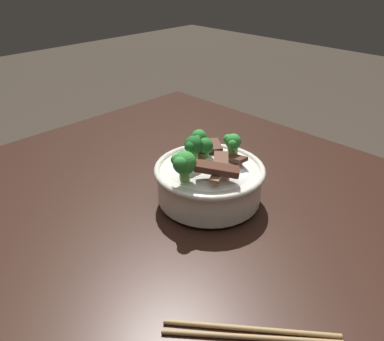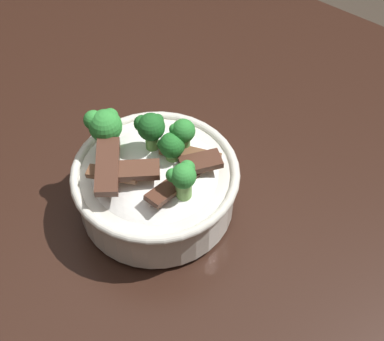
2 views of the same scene
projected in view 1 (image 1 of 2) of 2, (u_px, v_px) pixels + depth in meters
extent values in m
cube|color=black|center=(200.00, 227.00, 0.74)|extent=(1.15, 0.97, 0.05)
cube|color=black|center=(179.00, 202.00, 1.48)|extent=(0.07, 0.07, 0.72)
cylinder|color=silver|center=(209.00, 199.00, 0.77)|extent=(0.09, 0.09, 0.01)
cylinder|color=silver|center=(209.00, 183.00, 0.75)|extent=(0.20, 0.20, 0.06)
torus|color=silver|center=(210.00, 169.00, 0.74)|extent=(0.21, 0.21, 0.01)
ellipsoid|color=white|center=(209.00, 174.00, 0.74)|extent=(0.17, 0.17, 0.05)
cube|color=brown|center=(219.00, 172.00, 0.68)|extent=(0.04, 0.07, 0.01)
cube|color=#563323|center=(221.00, 163.00, 0.69)|extent=(0.07, 0.07, 0.01)
cube|color=#4C2B1E|center=(229.00, 157.00, 0.74)|extent=(0.08, 0.03, 0.02)
cube|color=brown|center=(206.00, 148.00, 0.77)|extent=(0.05, 0.08, 0.01)
cube|color=#4C2B1E|center=(214.00, 145.00, 0.77)|extent=(0.06, 0.05, 0.01)
cube|color=#4C2B1E|center=(217.00, 169.00, 0.67)|extent=(0.08, 0.07, 0.02)
cylinder|color=#7AB256|center=(185.00, 175.00, 0.68)|extent=(0.02, 0.02, 0.02)
sphere|color=green|center=(184.00, 163.00, 0.67)|extent=(0.04, 0.04, 0.04)
sphere|color=green|center=(177.00, 160.00, 0.67)|extent=(0.02, 0.02, 0.02)
sphere|color=green|center=(180.00, 164.00, 0.65)|extent=(0.03, 0.03, 0.03)
cylinder|color=#7AB256|center=(205.00, 155.00, 0.75)|extent=(0.02, 0.02, 0.02)
sphere|color=#237028|center=(205.00, 146.00, 0.74)|extent=(0.03, 0.03, 0.03)
sphere|color=#237028|center=(201.00, 142.00, 0.74)|extent=(0.02, 0.02, 0.02)
sphere|color=#237028|center=(203.00, 149.00, 0.73)|extent=(0.01, 0.01, 0.01)
cylinder|color=#6BA84C|center=(194.00, 158.00, 0.73)|extent=(0.02, 0.02, 0.03)
sphere|color=#1E6023|center=(194.00, 145.00, 0.71)|extent=(0.04, 0.04, 0.04)
sphere|color=#1E6023|center=(189.00, 142.00, 0.72)|extent=(0.02, 0.02, 0.02)
sphere|color=#1E6023|center=(190.00, 147.00, 0.70)|extent=(0.02, 0.02, 0.02)
cylinder|color=#7AB256|center=(233.00, 152.00, 0.75)|extent=(0.02, 0.02, 0.03)
sphere|color=green|center=(233.00, 142.00, 0.74)|extent=(0.03, 0.03, 0.03)
sphere|color=green|center=(228.00, 139.00, 0.75)|extent=(0.02, 0.02, 0.02)
sphere|color=green|center=(233.00, 144.00, 0.73)|extent=(0.02, 0.02, 0.02)
cylinder|color=#5B9947|center=(199.00, 149.00, 0.76)|extent=(0.02, 0.02, 0.03)
sphere|color=#2D8433|center=(199.00, 137.00, 0.75)|extent=(0.03, 0.03, 0.03)
sphere|color=#2D8433|center=(195.00, 137.00, 0.75)|extent=(0.01, 0.01, 0.01)
sphere|color=#2D8433|center=(198.00, 138.00, 0.74)|extent=(0.01, 0.01, 0.01)
cylinder|color=#9E7A4C|center=(251.00, 329.00, 0.51)|extent=(0.18, 0.15, 0.01)
cylinder|color=#9E7A4C|center=(251.00, 337.00, 0.49)|extent=(0.18, 0.16, 0.01)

